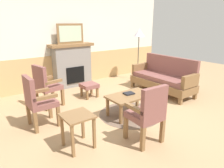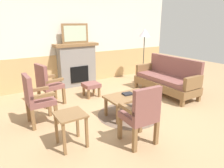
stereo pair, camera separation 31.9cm
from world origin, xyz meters
name	(u,v)px [view 1 (the left image)]	position (x,y,z in m)	size (l,w,h in m)	color
ground_plane	(121,112)	(0.00, 0.00, 0.00)	(14.00, 14.00, 0.00)	tan
wall_back	(67,42)	(0.00, 2.60, 1.31)	(7.20, 0.14, 2.70)	silver
fireplace	(72,65)	(0.00, 2.35, 0.65)	(1.30, 0.44, 1.28)	gray
framed_picture	(70,34)	(0.00, 2.35, 1.56)	(0.80, 0.04, 0.56)	brown
couch	(163,78)	(1.73, 0.33, 0.40)	(0.70, 1.80, 0.98)	brown
coffee_table	(130,97)	(0.06, -0.20, 0.39)	(0.96, 0.56, 0.44)	brown
round_rug	(130,114)	(0.06, -0.20, 0.00)	(1.30, 1.30, 0.01)	brown
book_on_table	(129,93)	(0.07, -0.15, 0.46)	(0.21, 0.17, 0.03)	black
footstool	(89,86)	(-0.09, 1.22, 0.28)	(0.40, 0.40, 0.36)	brown
armchair_near_fireplace	(38,99)	(-1.63, 0.42, 0.54)	(0.49, 0.49, 0.98)	brown
armchair_by_window_left	(46,84)	(-1.19, 1.26, 0.54)	(0.57, 0.57, 0.98)	brown
armchair_front_left	(148,112)	(-0.41, -1.14, 0.54)	(0.50, 0.50, 0.98)	brown
side_table	(78,122)	(-1.36, -0.60, 0.43)	(0.44, 0.44, 0.55)	brown
floor_lamp_by_couch	(139,36)	(2.08, 1.70, 1.45)	(0.36, 0.36, 1.68)	#332D28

